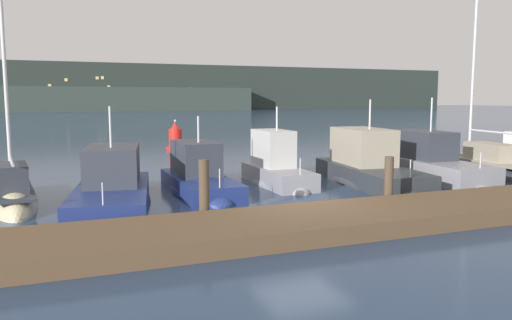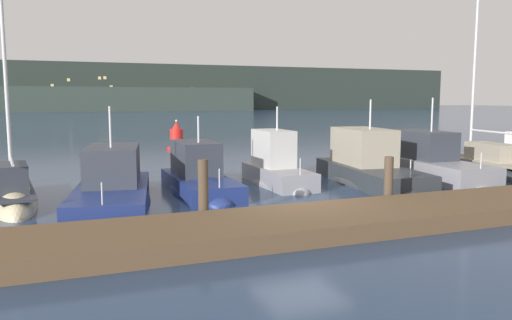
% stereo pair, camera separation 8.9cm
% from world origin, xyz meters
% --- Properties ---
extents(ground_plane, '(400.00, 400.00, 0.00)m').
position_xyz_m(ground_plane, '(0.00, 0.00, 0.00)').
color(ground_plane, navy).
extents(dock, '(38.37, 2.80, 0.45)m').
position_xyz_m(dock, '(0.00, -1.74, 0.23)').
color(dock, brown).
rests_on(dock, ground).
extents(mooring_pile_2, '(0.28, 0.28, 1.78)m').
position_xyz_m(mooring_pile_2, '(-2.96, -0.09, 0.89)').
color(mooring_pile_2, '#4C3D2D').
rests_on(mooring_pile_2, ground).
extents(mooring_pile_3, '(0.28, 0.28, 1.60)m').
position_xyz_m(mooring_pile_3, '(2.96, -0.09, 0.80)').
color(mooring_pile_3, '#4C3D2D').
rests_on(mooring_pile_3, ground).
extents(sailboat_berth_3, '(2.04, 5.83, 8.91)m').
position_xyz_m(sailboat_berth_3, '(-8.00, 4.73, 0.14)').
color(sailboat_berth_3, beige).
rests_on(sailboat_berth_3, ground).
extents(motorboat_berth_4, '(3.57, 7.20, 3.65)m').
position_xyz_m(motorboat_berth_4, '(-4.99, 3.71, 0.32)').
color(motorboat_berth_4, navy).
rests_on(motorboat_berth_4, ground).
extents(motorboat_berth_5, '(2.02, 5.71, 3.46)m').
position_xyz_m(motorboat_berth_5, '(-1.88, 4.53, 0.26)').
color(motorboat_berth_5, navy).
rests_on(motorboat_berth_5, ground).
extents(motorboat_berth_6, '(1.72, 4.88, 3.64)m').
position_xyz_m(motorboat_berth_6, '(1.43, 5.07, 0.38)').
color(motorboat_berth_6, gray).
rests_on(motorboat_berth_6, ground).
extents(motorboat_berth_7, '(3.25, 7.25, 3.96)m').
position_xyz_m(motorboat_berth_7, '(5.03, 4.05, 0.38)').
color(motorboat_berth_7, '#2D3338').
rests_on(motorboat_berth_7, ground).
extents(motorboat_berth_8, '(2.61, 6.79, 3.91)m').
position_xyz_m(motorboat_berth_8, '(8.13, 4.10, 0.39)').
color(motorboat_berth_8, gray).
rests_on(motorboat_berth_8, ground).
extents(sailboat_berth_9, '(2.97, 7.78, 9.69)m').
position_xyz_m(sailboat_berth_9, '(11.51, 4.78, 0.14)').
color(sailboat_berth_9, '#2D3338').
rests_on(sailboat_berth_9, ground).
extents(channel_buoy, '(1.30, 1.30, 1.99)m').
position_xyz_m(channel_buoy, '(0.69, 20.25, 0.74)').
color(channel_buoy, red).
rests_on(channel_buoy, ground).
extents(hillside_backdrop, '(240.00, 23.00, 13.32)m').
position_xyz_m(hillside_backdrop, '(-4.06, 137.63, 6.13)').
color(hillside_backdrop, '#28332D').
rests_on(hillside_backdrop, ground).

